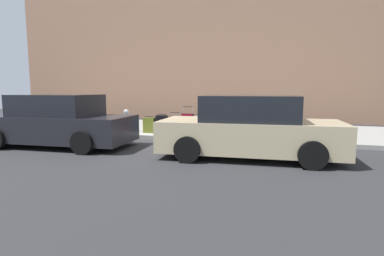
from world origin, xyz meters
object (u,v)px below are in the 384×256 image
suitcase_silver_4 (200,125)px  suitcase_olive_8 (150,125)px  suitcase_navy_3 (212,126)px  bollard_post (110,122)px  suitcase_black_7 (162,124)px  parking_meter (282,113)px  suitcase_teal_6 (175,126)px  suitcase_olive_1 (238,128)px  suitcase_maroon_5 (188,124)px  parked_car_charcoal_1 (58,122)px  suitcase_red_2 (225,127)px  suitcase_black_0 (254,128)px  parked_car_beige_0 (249,129)px  fire_hydrant (126,120)px

suitcase_silver_4 → suitcase_olive_8: bearing=0.7°
suitcase_navy_3 → bollard_post: bearing=1.1°
suitcase_black_7 → parking_meter: bearing=-176.2°
suitcase_olive_8 → suitcase_teal_6: bearing=-174.9°
suitcase_olive_1 → suitcase_silver_4: size_ratio=0.84×
suitcase_black_7 → bollard_post: size_ratio=1.02×
suitcase_maroon_5 → suitcase_teal_6: (0.49, -0.01, -0.09)m
suitcase_black_7 → suitcase_olive_8: suitcase_black_7 is taller
suitcase_maroon_5 → parked_car_charcoal_1: (3.37, 2.64, 0.24)m
suitcase_maroon_5 → suitcase_olive_8: (1.46, 0.08, -0.09)m
suitcase_silver_4 → parking_meter: size_ratio=0.57×
suitcase_navy_3 → suitcase_olive_8: size_ratio=1.41×
suitcase_olive_1 → suitcase_red_2: size_ratio=0.69×
suitcase_olive_1 → parked_car_charcoal_1: size_ratio=0.13×
suitcase_red_2 → suitcase_black_7: suitcase_red_2 is taller
suitcase_red_2 → suitcase_black_0: bearing=-179.9°
suitcase_silver_4 → suitcase_teal_6: bearing=-3.8°
suitcase_olive_1 → parked_car_beige_0: (-0.58, 2.60, 0.33)m
suitcase_navy_3 → parked_car_beige_0: bearing=120.6°
fire_hydrant → suitcase_navy_3: bearing=178.8°
suitcase_olive_1 → suitcase_red_2: 0.48m
parking_meter → parked_car_beige_0: 2.98m
suitcase_teal_6 → parked_car_charcoal_1: parked_car_charcoal_1 is taller
suitcase_red_2 → parked_car_charcoal_1: parked_car_charcoal_1 is taller
suitcase_navy_3 → parking_meter: (-2.35, -0.32, 0.50)m
suitcase_black_0 → parked_car_beige_0: size_ratio=0.14×
suitcase_black_7 → suitcase_olive_8: size_ratio=1.15×
parked_car_charcoal_1 → parking_meter: bearing=-156.8°
suitcase_teal_6 → suitcase_silver_4: bearing=176.2°
suitcase_navy_3 → suitcase_teal_6: (1.41, -0.12, -0.04)m
suitcase_black_7 → suitcase_silver_4: bearing=-179.6°
fire_hydrant → parked_car_beige_0: parked_car_beige_0 is taller
parking_meter → suitcase_black_0: bearing=16.4°
suitcase_silver_4 → suitcase_black_7: bearing=0.4°
suitcase_black_0 → suitcase_maroon_5: suitcase_maroon_5 is taller
suitcase_olive_8 → parking_meter: parking_meter is taller
fire_hydrant → suitcase_black_7: bearing=178.9°
suitcase_maroon_5 → suitcase_teal_6: bearing=-1.4°
suitcase_black_0 → suitcase_olive_1: (0.54, -0.02, -0.02)m
suitcase_teal_6 → suitcase_olive_8: size_ratio=1.27×
suitcase_teal_6 → bollard_post: (2.53, 0.20, 0.07)m
suitcase_navy_3 → suitcase_maroon_5: 0.93m
suitcase_maroon_5 → parking_meter: 3.31m
suitcase_black_0 → suitcase_olive_1: bearing=-1.7°
bollard_post → suitcase_olive_1: bearing=-178.2°
suitcase_teal_6 → suitcase_black_7: suitcase_teal_6 is taller
suitcase_navy_3 → bollard_post: (3.95, 0.08, 0.03)m
parked_car_charcoal_1 → suitcase_silver_4: bearing=-146.1°
suitcase_olive_1 → suitcase_black_7: size_ratio=0.86×
suitcase_teal_6 → parked_car_charcoal_1: (2.87, 2.65, 0.32)m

